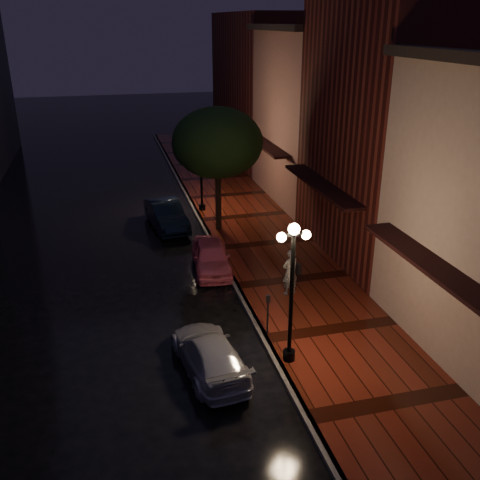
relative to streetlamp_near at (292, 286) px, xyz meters
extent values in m
plane|color=black|center=(-0.35, 5.00, -2.60)|extent=(120.00, 120.00, 0.00)
cube|color=#40150B|center=(1.90, 5.00, -2.53)|extent=(4.50, 60.00, 0.15)
cube|color=#595451|center=(-0.35, 5.00, -2.53)|extent=(0.25, 60.00, 0.15)
cube|color=#511914|center=(6.65, 7.00, 2.90)|extent=(5.00, 8.00, 11.00)
cube|color=#8C5951|center=(6.65, 15.00, 1.90)|extent=(5.00, 8.00, 9.00)
cube|color=#511914|center=(6.65, 25.00, 2.40)|extent=(5.00, 12.00, 10.00)
cylinder|color=black|center=(0.00, 0.00, -0.45)|extent=(0.12, 0.12, 4.00)
cylinder|color=black|center=(0.00, 0.00, -2.30)|extent=(0.36, 0.36, 0.30)
cube|color=black|center=(0.00, 0.00, 1.55)|extent=(0.70, 0.08, 0.08)
sphere|color=#FFD099|center=(0.00, 0.00, 1.70)|extent=(0.32, 0.32, 0.32)
sphere|color=#FFD099|center=(-0.35, 0.00, 1.50)|extent=(0.26, 0.26, 0.26)
sphere|color=#FFD099|center=(0.35, 0.00, 1.50)|extent=(0.26, 0.26, 0.26)
cylinder|color=black|center=(0.00, 14.00, -0.45)|extent=(0.12, 0.12, 4.00)
cylinder|color=black|center=(0.00, 14.00, -2.30)|extent=(0.36, 0.36, 0.30)
cube|color=black|center=(0.00, 14.00, 1.55)|extent=(0.70, 0.08, 0.08)
sphere|color=#FFD099|center=(0.00, 14.00, 1.70)|extent=(0.32, 0.32, 0.32)
sphere|color=#FFD099|center=(-0.35, 14.00, 1.50)|extent=(0.26, 0.26, 0.26)
sphere|color=#FFD099|center=(0.35, 14.00, 1.50)|extent=(0.26, 0.26, 0.26)
cylinder|color=black|center=(0.25, 11.00, -0.85)|extent=(0.28, 0.28, 3.20)
ellipsoid|color=black|center=(0.25, 11.00, 1.75)|extent=(4.16, 4.16, 3.20)
sphere|color=black|center=(0.95, 11.60, 1.15)|extent=(1.80, 1.80, 1.80)
sphere|color=black|center=(-0.35, 10.30, 1.25)|extent=(1.80, 1.80, 1.80)
imported|color=#E55E75|center=(-0.95, 6.88, -1.99)|extent=(1.77, 3.69, 1.22)
imported|color=black|center=(-2.11, 12.22, -1.93)|extent=(1.91, 4.19, 1.33)
imported|color=#B5B4BD|center=(-2.34, 0.27, -2.04)|extent=(2.02, 4.01, 1.12)
imported|color=white|center=(1.38, 3.91, -1.58)|extent=(0.73, 0.58, 1.75)
imported|color=silver|center=(1.38, 3.91, -0.47)|extent=(1.02, 1.04, 0.93)
cylinder|color=black|center=(1.38, 3.91, -1.17)|extent=(0.02, 0.02, 1.40)
cube|color=black|center=(1.67, 3.86, -1.46)|extent=(0.14, 0.33, 0.35)
cylinder|color=black|center=(-0.20, 1.52, -1.87)|extent=(0.06, 0.06, 1.16)
cube|color=black|center=(-0.20, 1.52, -1.19)|extent=(0.13, 0.10, 0.23)
camera|label=1|loc=(-4.69, -12.54, 6.87)|focal=40.00mm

